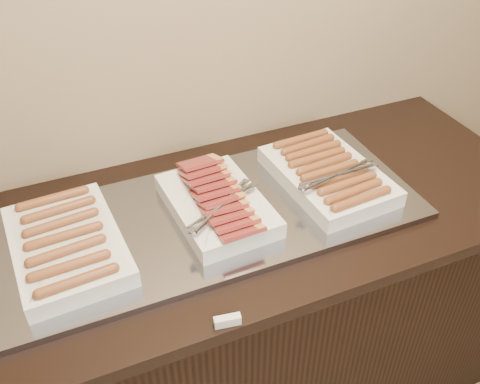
% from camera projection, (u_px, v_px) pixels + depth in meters
% --- Properties ---
extents(counter, '(2.06, 0.76, 0.90)m').
position_uv_depth(counter, '(213.00, 322.00, 1.78)').
color(counter, black).
rests_on(counter, ground).
extents(warming_tray, '(1.20, 0.50, 0.02)m').
position_uv_depth(warming_tray, '(209.00, 217.00, 1.50)').
color(warming_tray, gray).
rests_on(warming_tray, counter).
extents(dish_left, '(0.29, 0.41, 0.07)m').
position_uv_depth(dish_left, '(67.00, 244.00, 1.36)').
color(dish_left, silver).
rests_on(dish_left, warming_tray).
extents(dish_center, '(0.27, 0.38, 0.10)m').
position_uv_depth(dish_center, '(217.00, 203.00, 1.48)').
color(dish_center, silver).
rests_on(dish_center, warming_tray).
extents(dish_right, '(0.29, 0.41, 0.08)m').
position_uv_depth(dish_right, '(328.00, 174.00, 1.59)').
color(dish_right, silver).
rests_on(dish_right, warming_tray).
extents(label_holder, '(0.06, 0.03, 0.02)m').
position_uv_depth(label_holder, '(227.00, 321.00, 1.21)').
color(label_holder, silver).
rests_on(label_holder, counter).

